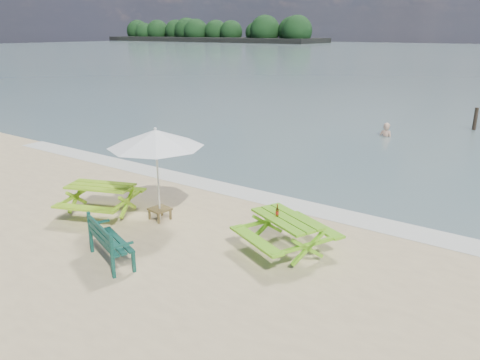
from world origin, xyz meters
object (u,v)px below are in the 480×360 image
Objects in this scene: picnic_table_left at (102,200)px; patio_umbrella at (156,138)px; picnic_table_right at (286,236)px; park_bench at (112,249)px; beer_bottle at (277,212)px; swimmer at (385,141)px; side_table at (160,214)px.

patio_umbrella is (1.43, 0.59, 1.66)m from picnic_table_left.
picnic_table_right is 3.55m from park_bench.
beer_bottle is (4.63, 0.79, 0.49)m from picnic_table_left.
picnic_table_left is at bearing -102.17° from swimmer.
picnic_table_right is 1.38× the size of swimmer.
picnic_table_right is at bearing 9.87° from picnic_table_left.
patio_umbrella is at bearing 0.00° from side_table.
side_table is at bearing 180.00° from patio_umbrella.
side_table is at bearing -176.41° from beer_bottle.
swimmer is (1.39, 12.51, -2.28)m from patio_umbrella.
picnic_table_left reaches higher than swimmer.
picnic_table_right is 0.53m from beer_bottle.
beer_bottle reaches higher than picnic_table_right.
beer_bottle is (3.20, 0.20, -1.18)m from patio_umbrella.
side_table is (-0.76, 2.13, -0.11)m from park_bench.
patio_umbrella reaches higher than park_bench.
side_table is at bearing 109.73° from park_bench.
picnic_table_left is 2.27m from patio_umbrella.
side_table is 0.20× the size of patio_umbrella.
beer_bottle is 0.16× the size of swimmer.
park_bench is at bearing -137.87° from picnic_table_right.
patio_umbrella reaches higher than picnic_table_left.
picnic_table_right is 0.89× the size of patio_umbrella.
side_table is (1.43, 0.59, -0.22)m from picnic_table_left.
picnic_table_right reaches higher than side_table.
beer_bottle reaches higher than picnic_table_left.
picnic_table_right is 3.79m from patio_umbrella.
beer_bottle is 12.49m from swimmer.
swimmer is at bearing 87.54° from park_bench.
swimmer is (0.63, 14.64, -0.51)m from park_bench.
park_bench is 14.66m from swimmer.
picnic_table_right is (4.83, 0.84, -0.00)m from picnic_table_left.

